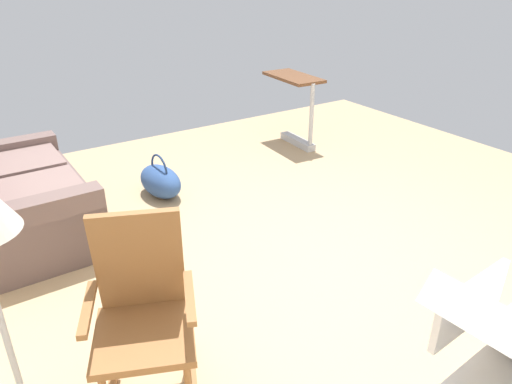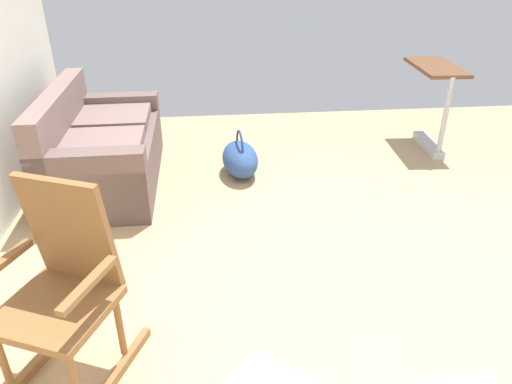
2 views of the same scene
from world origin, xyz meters
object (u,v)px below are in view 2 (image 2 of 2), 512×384
Objects in this scene: rocking_chair at (64,290)px; duffel_bag at (240,159)px; overbed_table at (434,97)px; couch at (102,151)px.

duffel_bag is at bearing -24.20° from rocking_chair.
overbed_table is (2.66, -3.00, 0.03)m from rocking_chair.
rocking_chair is 2.43m from duffel_bag.
overbed_table is 2.10m from duffel_bag.
couch is 1.54× the size of rocking_chair.
rocking_chair is at bearing -173.90° from couch.
duffel_bag is (0.04, -1.22, -0.15)m from couch.
couch is 3.28m from overbed_table.
couch is at bearing 98.89° from overbed_table.
couch is 1.89× the size of overbed_table.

